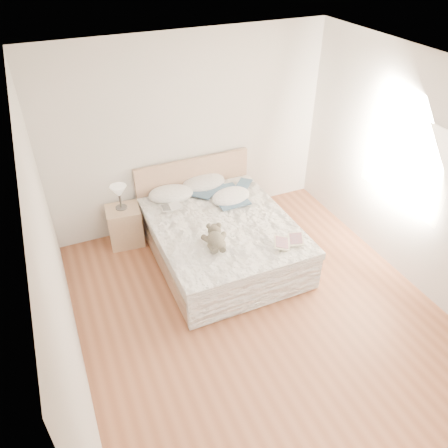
% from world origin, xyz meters
% --- Properties ---
extents(floor, '(4.00, 4.50, 0.00)m').
position_xyz_m(floor, '(0.00, 0.00, 0.00)').
color(floor, brown).
rests_on(floor, ground).
extents(ceiling, '(4.00, 4.50, 0.00)m').
position_xyz_m(ceiling, '(0.00, 0.00, 2.70)').
color(ceiling, white).
rests_on(ceiling, ground).
extents(wall_back, '(4.00, 0.02, 2.70)m').
position_xyz_m(wall_back, '(0.00, 2.25, 1.35)').
color(wall_back, silver).
rests_on(wall_back, ground).
extents(wall_front, '(4.00, 0.02, 2.70)m').
position_xyz_m(wall_front, '(0.00, -2.25, 1.35)').
color(wall_front, silver).
rests_on(wall_front, ground).
extents(wall_left, '(0.02, 4.50, 2.70)m').
position_xyz_m(wall_left, '(-2.00, 0.00, 1.35)').
color(wall_left, silver).
rests_on(wall_left, ground).
extents(wall_right, '(0.02, 4.50, 2.70)m').
position_xyz_m(wall_right, '(2.00, 0.00, 1.35)').
color(wall_right, silver).
rests_on(wall_right, ground).
extents(window, '(0.02, 1.30, 1.10)m').
position_xyz_m(window, '(1.99, 0.30, 1.45)').
color(window, white).
rests_on(window, wall_right).
extents(bed, '(1.72, 2.14, 1.00)m').
position_xyz_m(bed, '(0.00, 1.19, 0.31)').
color(bed, tan).
rests_on(bed, floor).
extents(nightstand, '(0.49, 0.44, 0.56)m').
position_xyz_m(nightstand, '(-1.10, 2.00, 0.28)').
color(nightstand, tan).
rests_on(nightstand, floor).
extents(table_lamp, '(0.26, 0.26, 0.34)m').
position_xyz_m(table_lamp, '(-1.10, 2.03, 0.81)').
color(table_lamp, '#46413D').
rests_on(table_lamp, nightstand).
extents(pillow_left, '(0.69, 0.54, 0.19)m').
position_xyz_m(pillow_left, '(-0.41, 1.98, 0.64)').
color(pillow_left, white).
rests_on(pillow_left, bed).
extents(pillow_middle, '(0.68, 0.51, 0.19)m').
position_xyz_m(pillow_middle, '(0.12, 2.09, 0.64)').
color(pillow_middle, silver).
rests_on(pillow_middle, bed).
extents(pillow_right, '(0.65, 0.52, 0.17)m').
position_xyz_m(pillow_right, '(0.33, 1.59, 0.64)').
color(pillow_right, white).
rests_on(pillow_right, bed).
extents(blouse, '(0.67, 0.71, 0.03)m').
position_xyz_m(blouse, '(0.30, 1.63, 0.63)').
color(blouse, '#2F4B64').
rests_on(blouse, bed).
extents(photo_book, '(0.30, 0.21, 0.02)m').
position_xyz_m(photo_book, '(-0.51, 1.67, 0.63)').
color(photo_book, silver).
rests_on(photo_book, bed).
extents(childrens_book, '(0.47, 0.41, 0.03)m').
position_xyz_m(childrens_book, '(0.55, 0.40, 0.63)').
color(childrens_book, '#EEE5BF').
rests_on(childrens_book, bed).
extents(teddy_bear, '(0.33, 0.42, 0.20)m').
position_xyz_m(teddy_bear, '(-0.29, 0.66, 0.65)').
color(teddy_bear, brown).
rests_on(teddy_bear, bed).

